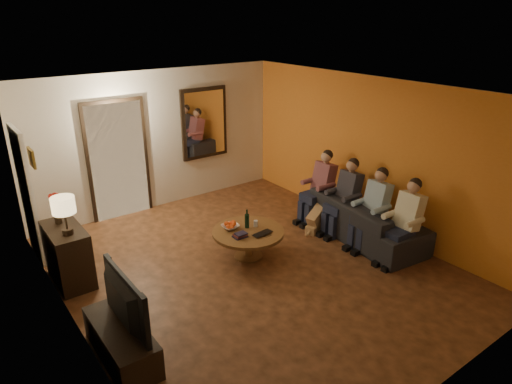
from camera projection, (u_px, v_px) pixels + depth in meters
floor at (252, 268)px, 6.80m from camera, size 5.00×6.00×0.01m
ceiling at (251, 92)px, 5.84m from camera, size 5.00×6.00×0.01m
back_wall at (158, 140)px, 8.56m from camera, size 5.00×0.02×2.60m
front_wall at (448, 283)px, 4.08m from camera, size 5.00×0.02×2.60m
left_wall at (65, 236)px, 4.93m from camera, size 0.02×6.00×2.60m
right_wall at (371, 155)px, 7.70m from camera, size 0.02×6.00×2.60m
orange_accent at (371, 155)px, 7.70m from camera, size 0.01×6.00×2.60m
kitchen_doorway at (118, 161)px, 8.19m from camera, size 1.00×0.06×2.10m
door_trim at (118, 161)px, 8.18m from camera, size 1.12×0.04×2.22m
fridge_glimpse at (132, 166)px, 8.39m from camera, size 0.45×0.03×1.70m
mirror_frame at (204, 123)px, 9.01m from camera, size 1.00×0.05×1.40m
mirror_glass at (205, 123)px, 8.98m from camera, size 0.86×0.02×1.26m
white_door at (27, 195)px, 6.78m from camera, size 0.06×0.85×2.04m
framed_art at (31, 158)px, 5.72m from camera, size 0.03×0.28×0.24m
art_canvas at (33, 158)px, 5.73m from camera, size 0.01×0.22×0.18m
dresser at (68, 255)px, 6.34m from camera, size 0.45×0.92×0.82m
table_lamp at (65, 216)px, 5.93m from camera, size 0.30×0.30×0.54m
flower_vase at (56, 208)px, 6.27m from camera, size 0.14×0.14×0.44m
tv_stand at (122, 342)px, 4.98m from camera, size 0.45×1.19×0.40m
tv at (116, 303)px, 4.79m from camera, size 1.08×0.14×0.62m
sofa at (362, 218)px, 7.64m from camera, size 2.39×1.17×0.67m
person_a at (405, 224)px, 6.82m from camera, size 0.60×0.40×1.20m
person_b at (374, 211)px, 7.26m from camera, size 0.60×0.40×1.20m
person_c at (346, 199)px, 7.71m from camera, size 0.60×0.40×1.20m
person_d at (321, 189)px, 8.16m from camera, size 0.60×0.40×1.20m
dog at (318, 216)px, 7.86m from camera, size 0.60×0.38×0.56m
coffee_table at (248, 244)px, 7.03m from camera, size 1.33×1.33×0.45m
bowl at (230, 227)px, 6.99m from camera, size 0.26×0.26×0.06m
oranges at (230, 223)px, 6.97m from camera, size 0.20×0.20×0.08m
wine_bottle at (247, 218)px, 6.99m from camera, size 0.07×0.07×0.31m
wine_glass at (256, 223)px, 7.06m from camera, size 0.06×0.06×0.10m
book_stack at (240, 235)px, 6.73m from camera, size 0.20×0.15×0.07m
laptop at (265, 235)px, 6.78m from camera, size 0.35×0.24×0.03m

